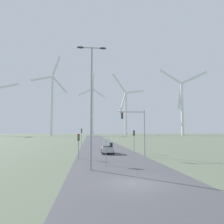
{
  "coord_description": "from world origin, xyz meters",
  "views": [
    {
      "loc": [
        -3.22,
        -15.67,
        3.71
      ],
      "look_at": [
        0.0,
        14.82,
        6.38
      ],
      "focal_mm": 35.0,
      "sensor_mm": 36.0,
      "label": 1
    }
  ],
  "objects_px": {
    "streetlamp": "(91,94)",
    "traffic_light_post_mid_left": "(82,134)",
    "traffic_light_mast_overhead": "(136,124)",
    "wind_turbine_left": "(52,99)",
    "wind_turbine_far_right": "(182,102)",
    "car_approaching": "(107,148)",
    "wind_turbine_center": "(93,107)",
    "wind_turbine_right": "(126,108)",
    "traffic_light_post_near_left": "(79,141)",
    "stop_sign_near": "(106,147)",
    "traffic_light_post_near_right": "(134,136)"
  },
  "relations": [
    {
      "from": "traffic_light_post_mid_left",
      "to": "traffic_light_post_near_right",
      "type": "bearing_deg",
      "value": -56.8
    },
    {
      "from": "traffic_light_post_mid_left",
      "to": "wind_turbine_center",
      "type": "relative_size",
      "value": 0.07
    },
    {
      "from": "wind_turbine_right",
      "to": "traffic_light_post_near_left",
      "type": "bearing_deg",
      "value": -101.58
    },
    {
      "from": "traffic_light_mast_overhead",
      "to": "car_approaching",
      "type": "bearing_deg",
      "value": 127.23
    },
    {
      "from": "streetlamp",
      "to": "traffic_light_post_mid_left",
      "type": "relative_size",
      "value": 2.85
    },
    {
      "from": "streetlamp",
      "to": "wind_turbine_center",
      "type": "distance_m",
      "value": 208.57
    },
    {
      "from": "traffic_light_post_near_left",
      "to": "wind_turbine_far_right",
      "type": "height_order",
      "value": "wind_turbine_far_right"
    },
    {
      "from": "wind_turbine_left",
      "to": "wind_turbine_far_right",
      "type": "xyz_separation_m",
      "value": [
        109.34,
        -17.18,
        -3.46
      ]
    },
    {
      "from": "traffic_light_post_near_right",
      "to": "wind_turbine_right",
      "type": "bearing_deg",
      "value": 80.74
    },
    {
      "from": "streetlamp",
      "to": "traffic_light_post_near_right",
      "type": "height_order",
      "value": "streetlamp"
    },
    {
      "from": "wind_turbine_left",
      "to": "traffic_light_post_near_left",
      "type": "bearing_deg",
      "value": -79.22
    },
    {
      "from": "traffic_light_mast_overhead",
      "to": "wind_turbine_left",
      "type": "bearing_deg",
      "value": 103.68
    },
    {
      "from": "wind_turbine_left",
      "to": "stop_sign_near",
      "type": "bearing_deg",
      "value": -78.5
    },
    {
      "from": "stop_sign_near",
      "to": "traffic_light_post_near_left",
      "type": "relative_size",
      "value": 0.87
    },
    {
      "from": "streetlamp",
      "to": "stop_sign_near",
      "type": "distance_m",
      "value": 6.26
    },
    {
      "from": "car_approaching",
      "to": "wind_turbine_left",
      "type": "relative_size",
      "value": 0.06
    },
    {
      "from": "wind_turbine_left",
      "to": "traffic_light_mast_overhead",
      "type": "bearing_deg",
      "value": -76.32
    },
    {
      "from": "wind_turbine_center",
      "to": "wind_turbine_left",
      "type": "bearing_deg",
      "value": -133.37
    },
    {
      "from": "streetlamp",
      "to": "wind_turbine_left",
      "type": "distance_m",
      "value": 174.33
    },
    {
      "from": "traffic_light_mast_overhead",
      "to": "traffic_light_post_near_right",
      "type": "bearing_deg",
      "value": 81.49
    },
    {
      "from": "traffic_light_post_mid_left",
      "to": "traffic_light_mast_overhead",
      "type": "bearing_deg",
      "value": -66.26
    },
    {
      "from": "streetlamp",
      "to": "wind_turbine_right",
      "type": "xyz_separation_m",
      "value": [
        36.94,
        196.54,
        19.9
      ]
    },
    {
      "from": "car_approaching",
      "to": "wind_turbine_center",
      "type": "relative_size",
      "value": 0.06
    },
    {
      "from": "wind_turbine_far_right",
      "to": "traffic_light_post_near_right",
      "type": "bearing_deg",
      "value": -116.91
    },
    {
      "from": "streetlamp",
      "to": "traffic_light_post_near_right",
      "type": "xyz_separation_m",
      "value": [
        7.37,
        15.14,
        -4.55
      ]
    },
    {
      "from": "wind_turbine_left",
      "to": "wind_turbine_center",
      "type": "relative_size",
      "value": 1.06
    },
    {
      "from": "wind_turbine_center",
      "to": "wind_turbine_right",
      "type": "height_order",
      "value": "wind_turbine_center"
    },
    {
      "from": "traffic_light_post_near_right",
      "to": "traffic_light_mast_overhead",
      "type": "height_order",
      "value": "traffic_light_mast_overhead"
    },
    {
      "from": "traffic_light_post_near_left",
      "to": "car_approaching",
      "type": "bearing_deg",
      "value": 55.15
    },
    {
      "from": "traffic_light_mast_overhead",
      "to": "wind_turbine_left",
      "type": "height_order",
      "value": "wind_turbine_left"
    },
    {
      "from": "traffic_light_post_near_left",
      "to": "wind_turbine_left",
      "type": "bearing_deg",
      "value": 100.78
    },
    {
      "from": "traffic_light_post_near_left",
      "to": "wind_turbine_right",
      "type": "height_order",
      "value": "wind_turbine_right"
    },
    {
      "from": "traffic_light_post_near_right",
      "to": "traffic_light_mast_overhead",
      "type": "xyz_separation_m",
      "value": [
        -0.77,
        -5.14,
        1.9
      ]
    },
    {
      "from": "traffic_light_post_near_left",
      "to": "wind_turbine_right",
      "type": "bearing_deg",
      "value": 78.42
    },
    {
      "from": "wind_turbine_left",
      "to": "wind_turbine_center",
      "type": "height_order",
      "value": "wind_turbine_left"
    },
    {
      "from": "wind_turbine_left",
      "to": "wind_turbine_far_right",
      "type": "relative_size",
      "value": 1.2
    },
    {
      "from": "traffic_light_post_near_right",
      "to": "wind_turbine_far_right",
      "type": "bearing_deg",
      "value": 63.09
    },
    {
      "from": "traffic_light_post_near_left",
      "to": "traffic_light_post_near_right",
      "type": "xyz_separation_m",
      "value": [
        8.95,
        6.6,
        0.37
      ]
    },
    {
      "from": "traffic_light_post_near_right",
      "to": "wind_turbine_far_right",
      "type": "height_order",
      "value": "wind_turbine_far_right"
    },
    {
      "from": "traffic_light_post_mid_left",
      "to": "car_approaching",
      "type": "relative_size",
      "value": 1.02
    },
    {
      "from": "traffic_light_post_near_left",
      "to": "wind_turbine_left",
      "type": "xyz_separation_m",
      "value": [
        -30.69,
        161.14,
        28.5
      ]
    },
    {
      "from": "streetlamp",
      "to": "wind_turbine_right",
      "type": "height_order",
      "value": "wind_turbine_right"
    },
    {
      "from": "stop_sign_near",
      "to": "car_approaching",
      "type": "distance_m",
      "value": 12.23
    },
    {
      "from": "wind_turbine_center",
      "to": "wind_turbine_right",
      "type": "bearing_deg",
      "value": -17.92
    },
    {
      "from": "wind_turbine_left",
      "to": "wind_turbine_far_right",
      "type": "bearing_deg",
      "value": -8.93
    },
    {
      "from": "car_approaching",
      "to": "wind_turbine_far_right",
      "type": "height_order",
      "value": "wind_turbine_far_right"
    },
    {
      "from": "traffic_light_post_near_right",
      "to": "wind_turbine_far_right",
      "type": "distance_m",
      "value": 156.01
    },
    {
      "from": "traffic_light_mast_overhead",
      "to": "traffic_light_post_mid_left",
      "type": "bearing_deg",
      "value": 113.74
    },
    {
      "from": "stop_sign_near",
      "to": "wind_turbine_left",
      "type": "xyz_separation_m",
      "value": [
        -33.94,
        166.89,
        28.92
      ]
    },
    {
      "from": "traffic_light_mast_overhead",
      "to": "streetlamp",
      "type": "bearing_deg",
      "value": -123.4
    }
  ]
}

